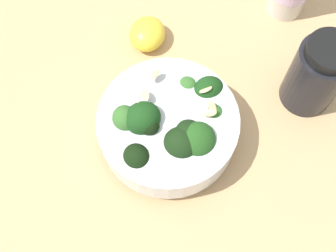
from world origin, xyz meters
TOP-DOWN VIEW (x-y plane):
  - ground_plane at (0.00, 0.00)cm, footprint 68.33×68.33cm
  - bowl_of_broccoli at (1.94, -1.04)cm, footprint 18.64×18.91cm
  - lemon_wedge at (-7.42, 13.00)cm, footprint 6.50×7.06cm
  - bottle_short at (17.87, 13.02)cm, footprint 7.49×7.49cm

SIDE VIEW (x-z plane):
  - ground_plane at x=0.00cm, z-range -3.07..0.00cm
  - lemon_wedge at x=-7.42cm, z-range 0.00..3.88cm
  - bowl_of_broccoli at x=1.94cm, z-range -0.45..9.01cm
  - bottle_short at x=17.87cm, z-range -0.20..12.00cm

